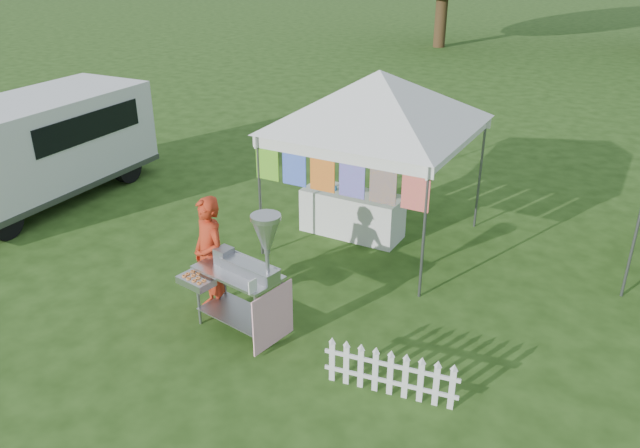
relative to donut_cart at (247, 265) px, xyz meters
The scene contains 7 objects.
ground 1.11m from the donut_cart, ahead, with size 120.00×120.00×0.00m, color #234012.
canopy_main 3.96m from the donut_cart, 86.45° to the left, with size 4.24×4.24×3.45m.
donut_cart is the anchor object (origin of this frame).
vendor 0.90m from the donut_cart, 162.83° to the left, with size 0.64×0.42×1.75m, color #B32E16.
cargo_van 6.75m from the donut_cart, 163.09° to the left, with size 2.21×5.04×2.06m.
picket_fence 2.28m from the donut_cart, ahead, with size 1.61×0.27×0.56m.
display_table 3.57m from the donut_cart, 93.63° to the left, with size 1.80×0.70×0.80m, color white.
Camera 1 is at (4.04, -5.67, 4.96)m, focal length 35.00 mm.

